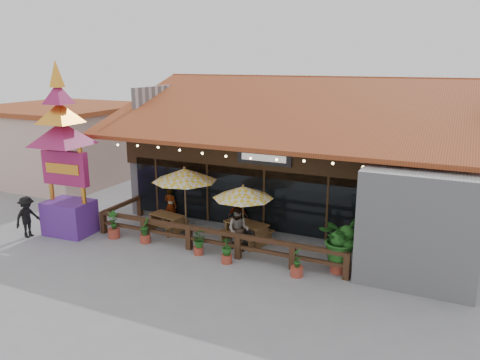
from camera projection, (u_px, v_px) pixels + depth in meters
The scene contains 19 objects.
ground at pixel (257, 256), 16.68m from camera, with size 100.00×100.00×0.00m, color gray.
restaurant_building at pixel (318, 161), 21.83m from camera, with size 15.50×14.73×6.09m.
patio_railing at pixel (198, 232), 17.22m from camera, with size 10.00×2.60×0.92m.
neighbor_building at pixel (63, 141), 27.57m from camera, with size 8.40×8.40×4.22m.
umbrella_left at pixel (185, 175), 18.33m from camera, with size 2.91×2.91×2.75m.
umbrella_right at pixel (243, 193), 17.03m from camera, with size 2.97×2.97×2.40m.
picnic_table_left at pixel (167, 220), 19.04m from camera, with size 1.66×1.50×0.69m.
picnic_table_right at pixel (246, 229), 17.80m from camera, with size 1.96×1.80×0.80m.
thai_sign_tower at pixel (62, 138), 17.91m from camera, with size 2.86×2.86×7.31m.
tropical_plant at pixel (340, 239), 15.12m from camera, with size 1.70×1.81×2.02m.
diner_a at pixel (171, 205), 19.93m from camera, with size 0.56×0.37×1.55m, color #382412.
diner_b at pixel (238, 229), 16.91m from camera, with size 0.81×0.63×1.66m, color #382412.
diner_c at pixel (238, 217), 18.60m from camera, with size 0.84×0.35×1.43m, color #382412.
pedestrian at pixel (27, 217), 18.28m from camera, with size 1.07×0.61×1.65m, color black.
planter_a at pixel (114, 226), 18.27m from camera, with size 0.47×0.46×1.12m.
planter_b at pixel (145, 232), 17.78m from camera, with size 0.41×0.43×1.00m.
planter_c at pixel (198, 242), 16.69m from camera, with size 0.67×0.63×0.87m.
planter_d at pixel (227, 251), 15.99m from camera, with size 0.48×0.48×0.92m.
planter_e at pixel (297, 264), 15.01m from camera, with size 0.41×0.41×0.99m.
Camera 1 is at (6.01, -14.28, 6.77)m, focal length 35.00 mm.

